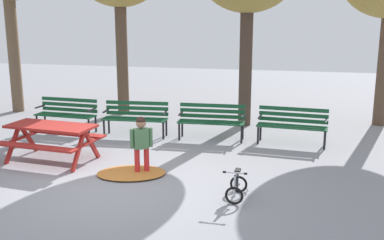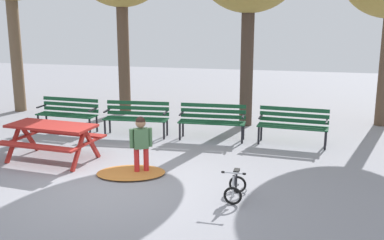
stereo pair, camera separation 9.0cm
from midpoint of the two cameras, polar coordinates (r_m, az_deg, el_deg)
ground at (r=8.34m, az=-9.60°, el=-8.10°), size 36.00×36.00×0.00m
picnic_table at (r=9.88m, az=-17.28°, el=-1.56°), size 1.92×1.51×0.79m
park_bench_far_left at (r=12.33m, az=-15.43°, el=0.98°), size 1.62×0.55×0.85m
park_bench_left at (r=11.53m, az=-7.20°, el=0.55°), size 1.63×0.57×0.85m
park_bench_right at (r=11.12m, az=2.21°, el=0.18°), size 1.62×0.53×0.85m
park_bench_far_right at (r=10.93m, az=12.10°, el=-0.33°), size 1.63×0.58×0.85m
child_standing at (r=8.66m, az=-6.59°, el=-2.55°), size 0.39×0.27×1.12m
kids_bicycle at (r=7.68m, az=5.21°, el=-8.24°), size 0.39×0.56×0.54m
leaf_pile at (r=8.86m, az=-7.81°, el=-6.50°), size 1.51×1.25×0.07m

